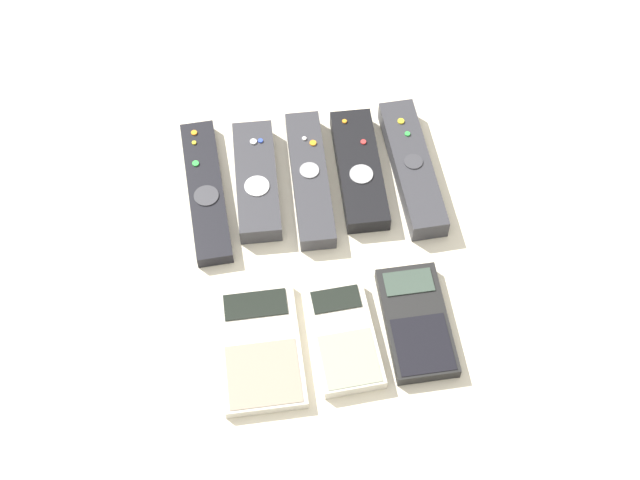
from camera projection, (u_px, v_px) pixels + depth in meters
ground_plane at (323, 267)px, 1.05m from camera, size 3.00×3.00×0.00m
remote_0 at (206, 191)px, 1.09m from camera, size 0.05×0.21×0.02m
remote_1 at (257, 180)px, 1.10m from camera, size 0.06×0.17×0.03m
remote_2 at (308, 179)px, 1.10m from camera, size 0.05×0.20×0.02m
remote_3 at (359, 169)px, 1.11m from camera, size 0.06×0.18×0.02m
remote_4 at (412, 168)px, 1.11m from camera, size 0.05×0.20×0.03m
calculator_0 at (260, 348)px, 0.98m from camera, size 0.09×0.15×0.01m
calculator_1 at (344, 337)px, 0.99m from camera, size 0.08×0.13×0.02m
calculator_2 at (416, 322)px, 1.00m from camera, size 0.07×0.14×0.02m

